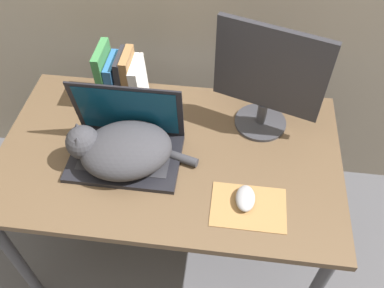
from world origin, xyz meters
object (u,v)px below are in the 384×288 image
cat (121,149)px  external_monitor (268,79)px  computer_mouse (245,198)px  book_row (121,78)px  laptop (126,144)px

cat → external_monitor: (0.48, 0.26, 0.15)m
cat → external_monitor: size_ratio=1.06×
computer_mouse → book_row: size_ratio=0.43×
computer_mouse → cat: bearing=165.7°
cat → computer_mouse: size_ratio=4.42×
laptop → cat: bearing=-92.8°
laptop → external_monitor: external_monitor is taller
laptop → book_row: 0.30m
cat → computer_mouse: cat is taller
laptop → external_monitor: (0.48, 0.21, 0.17)m
laptop → computer_mouse: (0.43, -0.16, -0.03)m
external_monitor → cat: bearing=-151.8°
external_monitor → book_row: (-0.56, 0.07, -0.12)m
external_monitor → computer_mouse: 0.42m
laptop → computer_mouse: bearing=-20.0°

